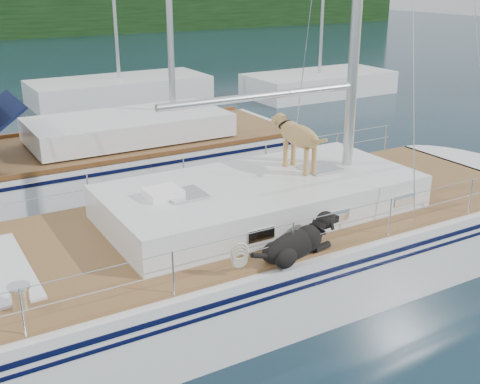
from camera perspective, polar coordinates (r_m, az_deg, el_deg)
ground at (r=10.26m, az=-1.87°, el=-9.25°), size 120.00×120.00×0.00m
main_sailboat at (r=9.98m, az=-1.39°, el=-5.73°), size 12.00×3.93×14.01m
neighbor_sailboat at (r=15.05m, az=-14.17°, el=2.47°), size 11.00×3.50×13.30m
bg_boat_center at (r=25.67m, az=-11.32°, el=9.44°), size 7.20×3.00×11.65m
bg_boat_east at (r=26.84m, az=7.50°, el=10.12°), size 6.40×3.00×11.65m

